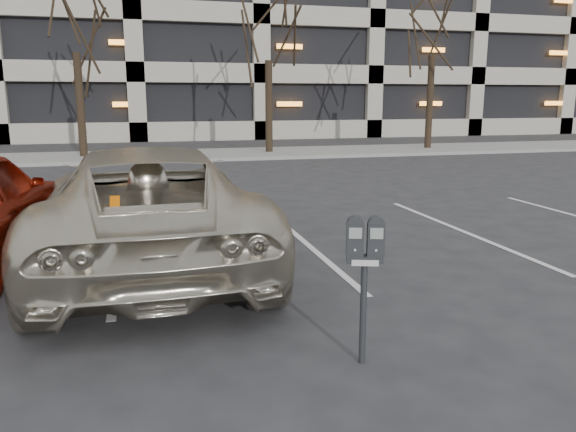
% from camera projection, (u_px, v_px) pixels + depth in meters
% --- Properties ---
extents(ground, '(140.00, 140.00, 0.00)m').
position_uv_depth(ground, '(242.00, 299.00, 6.29)').
color(ground, '#28282B').
rests_on(ground, ground).
extents(sidewalk, '(80.00, 4.00, 0.12)m').
position_uv_depth(sidewalk, '(167.00, 156.00, 21.41)').
color(sidewalk, gray).
rests_on(sidewalk, ground).
extents(stall_lines, '(16.90, 5.20, 0.00)m').
position_uv_depth(stall_lines, '(119.00, 254.00, 8.12)').
color(stall_lines, silver).
rests_on(stall_lines, ground).
extents(tree_c, '(3.56, 3.56, 8.10)m').
position_uv_depth(tree_c, '(268.00, 0.00, 21.22)').
color(tree_c, black).
rests_on(tree_c, ground).
extents(parking_meter, '(0.34, 0.21, 1.25)m').
position_uv_depth(parking_meter, '(365.00, 254.00, 4.60)').
color(parking_meter, black).
rests_on(parking_meter, ground).
extents(suv_silver, '(2.76, 5.83, 1.61)m').
position_uv_depth(suv_silver, '(148.00, 206.00, 7.51)').
color(suv_silver, beige).
rests_on(suv_silver, ground).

